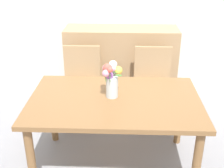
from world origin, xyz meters
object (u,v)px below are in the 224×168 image
chair_right (153,81)px  dresser (121,66)px  dining_table (115,108)px  chair_left (81,80)px  flower_vase (111,77)px

chair_right → dresser: dresser is taller
dining_table → chair_left: chair_left is taller
dining_table → chair_right: size_ratio=1.65×
dining_table → dresser: (0.04, 1.33, -0.13)m
chair_left → flower_vase: flower_vase is taller
flower_vase → chair_left: bearing=116.0°
dining_table → flower_vase: (-0.03, 0.05, 0.27)m
chair_right → dining_table: bearing=63.5°
dresser → flower_vase: 1.35m
chair_left → chair_right: same height
chair_right → flower_vase: size_ratio=2.85×
dining_table → chair_right: (0.41, 0.81, -0.11)m
chair_left → dining_table: bearing=116.5°
chair_left → chair_right: bearing=-180.0°
dining_table → dresser: size_ratio=1.05×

